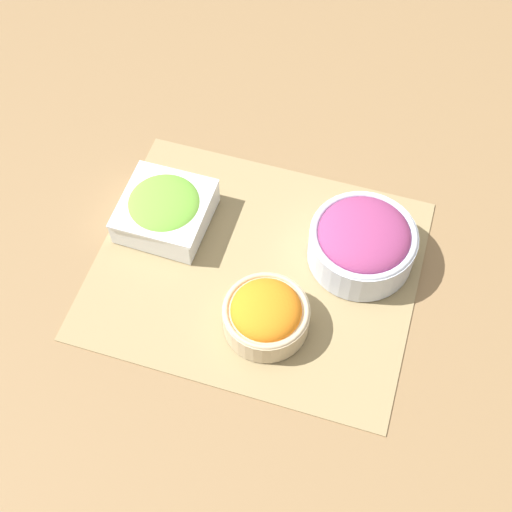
{
  "coord_description": "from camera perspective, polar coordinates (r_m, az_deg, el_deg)",
  "views": [
    {
      "loc": [
        0.15,
        -0.49,
        0.85
      ],
      "look_at": [
        0.0,
        0.0,
        0.03
      ],
      "focal_mm": 50.0,
      "sensor_mm": 36.0,
      "label": 1
    }
  ],
  "objects": [
    {
      "name": "lettuce_bowl",
      "position": [
        1.02,
        -7.28,
        3.73
      ],
      "size": [
        0.12,
        0.12,
        0.05
      ],
      "color": "white",
      "rests_on": "placemat"
    },
    {
      "name": "placemat",
      "position": [
        0.99,
        0.0,
        -0.99
      ],
      "size": [
        0.44,
        0.37,
        0.0
      ],
      "color": "#937F56",
      "rests_on": "ground_plane"
    },
    {
      "name": "carrot_bowl",
      "position": [
        0.92,
        0.81,
        -4.66
      ],
      "size": [
        0.11,
        0.11,
        0.06
      ],
      "color": "#C6B28E",
      "rests_on": "placemat"
    },
    {
      "name": "ground_plane",
      "position": [
        1.0,
        0.0,
        -1.05
      ],
      "size": [
        3.0,
        3.0,
        0.0
      ],
      "primitive_type": "plane",
      "color": "olive"
    },
    {
      "name": "onion_bowl",
      "position": [
        0.98,
        8.54,
        1.17
      ],
      "size": [
        0.15,
        0.15,
        0.07
      ],
      "color": "silver",
      "rests_on": "placemat"
    }
  ]
}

